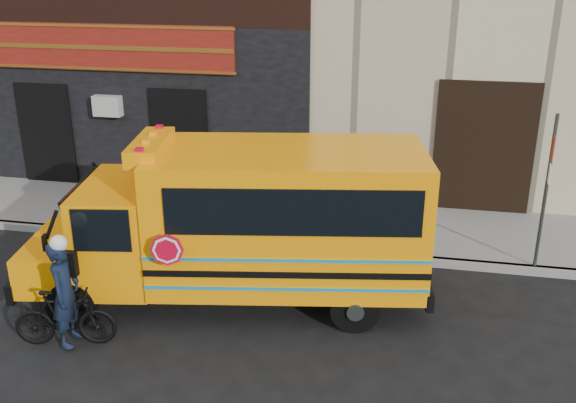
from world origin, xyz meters
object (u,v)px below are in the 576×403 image
(sign_pole, at_px, (546,189))
(cyclist, at_px, (66,296))
(school_bus, at_px, (249,220))
(bicycle, at_px, (65,318))

(sign_pole, relative_size, cyclist, 1.82)
(school_bus, xyz_separation_m, sign_pole, (5.09, 2.02, 0.21))
(bicycle, distance_m, cyclist, 0.39)
(bicycle, bearing_deg, school_bus, -64.16)
(sign_pole, bearing_deg, cyclist, -152.02)
(school_bus, height_order, cyclist, school_bus)
(school_bus, bearing_deg, bicycle, -141.37)
(sign_pole, bearing_deg, bicycle, -152.21)
(school_bus, relative_size, cyclist, 4.19)
(sign_pole, bearing_deg, school_bus, -158.38)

